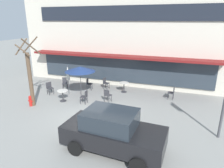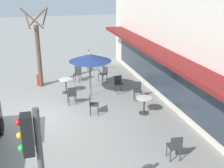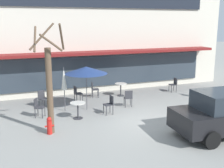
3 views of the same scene
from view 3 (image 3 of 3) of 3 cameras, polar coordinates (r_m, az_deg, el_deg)
The scene contains 15 objects.
ground_plane at distance 12.66m, azimuth 6.98°, elevation -7.66°, with size 80.00×80.00×0.00m, color gray.
building_facade at distance 21.19m, azimuth -5.73°, elevation 11.45°, with size 17.71×9.10×7.94m.
cafe_table_near_wall at distance 16.77m, azimuth 1.79°, elevation -0.69°, with size 0.70×0.70×0.76m.
cafe_table_streetside at distance 12.93m, azimuth -6.96°, elevation -4.81°, with size 0.70×0.70×0.76m.
patio_umbrella_green_folded at distance 13.88m, azimuth -5.27°, elevation 2.83°, with size 2.10×2.10×2.20m.
patio_umbrella_cream_folded at distance 13.85m, azimuth -9.74°, elevation 1.02°, with size 0.28×0.28×2.20m.
cafe_chair_0 at distance 18.14m, azimuth 12.46°, elevation 0.06°, with size 0.43×0.43×0.89m.
cafe_chair_1 at distance 16.47m, azimuth -3.69°, elevation -0.92°, with size 0.46×0.46×0.89m.
cafe_chair_2 at distance 14.92m, azimuth -13.93°, elevation -2.70°, with size 0.54×0.54×0.89m.
cafe_chair_3 at distance 13.48m, azimuth -0.48°, elevation -3.95°, with size 0.43×0.43×0.89m.
cafe_chair_4 at distance 14.60m, azimuth 3.33°, elevation -2.67°, with size 0.48×0.48×0.89m.
cafe_chair_5 at distance 13.47m, azimuth -14.78°, elevation -4.39°, with size 0.54×0.54×0.89m.
cafe_chair_6 at distance 15.59m, azimuth -7.11°, elevation -1.77°, with size 0.45×0.45×0.89m.
street_tree at distance 11.12m, azimuth -12.62°, elevation -0.01°, with size 1.38×1.38×4.32m.
fire_hydrant at distance 11.44m, azimuth -12.60°, elevation -8.23°, with size 0.36×0.20×0.71m.
Camera 3 is at (-5.68, -10.45, 4.35)m, focal length 45.00 mm.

